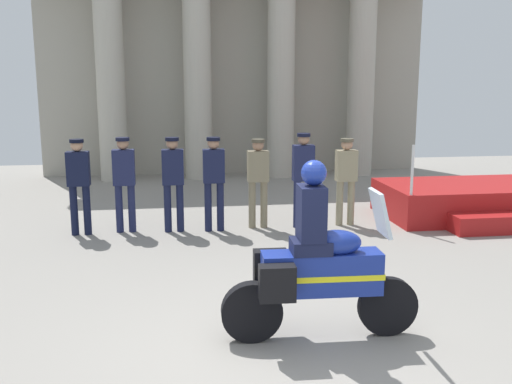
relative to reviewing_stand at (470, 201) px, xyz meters
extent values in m
plane|color=gray|center=(-4.75, -5.28, -0.32)|extent=(28.00, 28.00, 0.00)
cube|color=#A49F91|center=(-3.96, 6.43, 2.99)|extent=(11.02, 0.30, 6.61)
cylinder|color=#B2AD9E|center=(-7.40, 5.45, 2.31)|extent=(0.75, 0.75, 5.27)
cylinder|color=#B2AD9E|center=(-5.10, 5.45, 2.31)|extent=(0.75, 0.75, 5.27)
cylinder|color=#B2AD9E|center=(-2.81, 5.45, 2.31)|extent=(0.75, 0.75, 5.27)
cylinder|color=#B2AD9E|center=(-0.51, 5.45, 2.31)|extent=(0.75, 0.75, 5.27)
cube|color=#A51919|center=(0.00, 0.08, 0.01)|extent=(3.34, 1.97, 0.66)
cube|color=#A51919|center=(0.00, -1.16, -0.15)|extent=(1.83, 0.50, 0.33)
cylinder|color=silver|center=(-1.59, -0.83, 0.79)|extent=(0.05, 0.05, 0.90)
cylinder|color=black|center=(-7.54, -0.28, 0.12)|extent=(0.13, 0.13, 0.88)
cylinder|color=black|center=(-7.32, -0.28, 0.12)|extent=(0.13, 0.13, 0.88)
cube|color=black|center=(-7.43, -0.28, 0.86)|extent=(0.38, 0.22, 0.60)
sphere|color=tan|center=(-7.43, -0.28, 1.26)|extent=(0.21, 0.21, 0.21)
cylinder|color=black|center=(-7.43, -0.28, 1.34)|extent=(0.24, 0.24, 0.06)
cylinder|color=#191E42|center=(-6.78, -0.19, 0.11)|extent=(0.13, 0.13, 0.86)
cylinder|color=#191E42|center=(-6.56, -0.19, 0.11)|extent=(0.13, 0.13, 0.86)
cube|color=#191E42|center=(-6.67, -0.19, 0.85)|extent=(0.38, 0.22, 0.63)
sphere|color=#997056|center=(-6.67, -0.19, 1.27)|extent=(0.21, 0.21, 0.21)
cylinder|color=black|center=(-6.67, -0.19, 1.35)|extent=(0.24, 0.24, 0.06)
cylinder|color=#141938|center=(-5.92, -0.29, 0.11)|extent=(0.13, 0.13, 0.86)
cylinder|color=#141938|center=(-5.70, -0.29, 0.11)|extent=(0.13, 0.13, 0.86)
cube|color=#141938|center=(-5.81, -0.29, 0.86)|extent=(0.38, 0.22, 0.62)
sphere|color=#997056|center=(-5.81, -0.29, 1.27)|extent=(0.21, 0.21, 0.21)
cylinder|color=black|center=(-5.81, -0.29, 1.35)|extent=(0.24, 0.24, 0.06)
cylinder|color=#141938|center=(-5.20, -0.34, 0.12)|extent=(0.13, 0.13, 0.89)
cylinder|color=#141938|center=(-4.98, -0.34, 0.12)|extent=(0.13, 0.13, 0.89)
cube|color=#141938|center=(-5.09, -0.34, 0.87)|extent=(0.38, 0.22, 0.60)
sphere|color=#997056|center=(-5.09, -0.34, 1.27)|extent=(0.21, 0.21, 0.21)
cylinder|color=black|center=(-5.09, -0.34, 1.35)|extent=(0.24, 0.24, 0.06)
cylinder|color=#7A7056|center=(-4.39, -0.21, 0.11)|extent=(0.13, 0.13, 0.87)
cylinder|color=#7A7056|center=(-4.17, -0.21, 0.11)|extent=(0.13, 0.13, 0.87)
cube|color=#7A7056|center=(-4.28, -0.21, 0.83)|extent=(0.38, 0.22, 0.56)
sphere|color=#997056|center=(-4.28, -0.21, 1.21)|extent=(0.21, 0.21, 0.21)
cylinder|color=#494334|center=(-4.28, -0.21, 1.29)|extent=(0.24, 0.24, 0.06)
cylinder|color=#191E42|center=(-3.57, -0.31, 0.12)|extent=(0.13, 0.13, 0.87)
cylinder|color=#191E42|center=(-3.35, -0.31, 0.12)|extent=(0.13, 0.13, 0.87)
cube|color=#191E42|center=(-3.46, -0.31, 0.88)|extent=(0.38, 0.22, 0.65)
sphere|color=#997056|center=(-3.46, -0.31, 1.32)|extent=(0.21, 0.21, 0.21)
cylinder|color=black|center=(-3.46, -0.31, 1.39)|extent=(0.24, 0.24, 0.06)
cylinder|color=gray|center=(-2.74, -0.26, 0.10)|extent=(0.13, 0.13, 0.84)
cylinder|color=gray|center=(-2.52, -0.26, 0.10)|extent=(0.13, 0.13, 0.84)
cube|color=gray|center=(-2.63, -0.26, 0.81)|extent=(0.38, 0.22, 0.57)
sphere|color=tan|center=(-2.63, -0.26, 1.20)|extent=(0.21, 0.21, 0.21)
cylinder|color=brown|center=(-2.63, -0.26, 1.28)|extent=(0.24, 0.24, 0.06)
cylinder|color=black|center=(-3.58, -4.94, 0.00)|extent=(0.64, 0.12, 0.64)
cylinder|color=black|center=(-5.02, -4.88, 0.00)|extent=(0.64, 0.16, 0.64)
cube|color=navy|center=(-4.30, -4.91, 0.40)|extent=(1.25, 0.37, 0.44)
ellipsoid|color=navy|center=(-4.15, -4.92, 0.72)|extent=(0.53, 0.34, 0.26)
cube|color=yellow|center=(-4.30, -4.91, 0.38)|extent=(1.27, 0.38, 0.06)
cube|color=silver|center=(-3.70, -4.93, 1.02)|extent=(0.17, 0.41, 0.47)
cube|color=black|center=(-4.79, -4.63, 0.40)|extent=(0.37, 0.19, 0.36)
cube|color=black|center=(-4.81, -5.15, 0.40)|extent=(0.37, 0.19, 0.36)
cube|color=#141938|center=(-4.42, -4.91, 0.69)|extent=(0.41, 0.35, 0.14)
cube|color=#141938|center=(-4.42, -4.91, 1.04)|extent=(0.27, 0.37, 0.56)
sphere|color=navy|center=(-4.40, -4.91, 1.45)|extent=(0.26, 0.26, 0.26)
camera|label=1|loc=(-5.77, -10.43, 2.36)|focal=40.33mm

